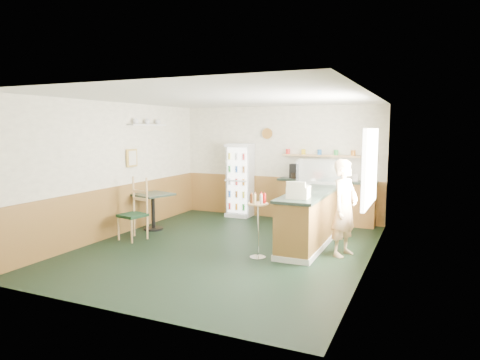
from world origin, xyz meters
The scene contains 13 objects.
ground centered at (0.00, 0.00, 0.00)m, with size 6.00×6.00×0.00m, color black.
room_envelope centered at (-0.23, 0.73, 1.52)m, with size 5.04×6.02×2.72m.
service_counter centered at (1.35, 1.07, 0.46)m, with size 0.68×3.01×1.01m.
back_counter centered at (1.19, 2.80, 0.55)m, with size 2.24×0.42×1.69m.
drinks_fridge centered at (-0.93, 2.74, 0.90)m, with size 0.60×0.52×1.81m.
display_case centered at (1.35, 1.68, 1.28)m, with size 0.95×0.50×0.54m.
cash_register centered at (1.35, 0.03, 1.11)m, with size 0.35×0.37×0.20m, color #EEE6C5.
shopkeeper centered at (2.05, 0.42, 0.83)m, with size 0.55×0.40×1.66m, color tan.
condiment_stand centered at (0.76, -0.32, 0.71)m, with size 0.35×0.35×1.09m.
newspaper_rack centered at (0.99, 1.02, 0.64)m, with size 0.09×0.41×0.83m.
cafe_table centered at (-2.05, 0.65, 0.55)m, with size 0.89×0.89×0.79m.
cafe_chair centered at (-1.92, -0.10, 0.64)m, with size 0.54×0.54×1.22m.
dog_doorstop centered at (0.79, 0.94, 0.12)m, with size 0.21×0.28×0.26m.
Camera 1 is at (3.34, -6.84, 2.17)m, focal length 32.00 mm.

